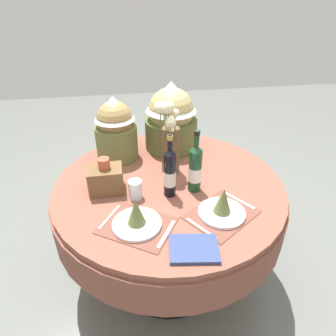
{
  "coord_description": "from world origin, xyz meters",
  "views": [
    {
      "loc": [
        -0.24,
        -1.44,
        1.79
      ],
      "look_at": [
        0.0,
        0.03,
        0.85
      ],
      "focal_mm": 32.26,
      "sensor_mm": 36.0,
      "label": 1
    }
  ],
  "objects": [
    {
      "name": "ground",
      "position": [
        0.0,
        0.0,
        0.0
      ],
      "size": [
        8.0,
        8.0,
        0.0
      ],
      "primitive_type": "plane",
      "color": "slate"
    },
    {
      "name": "wine_bottle_left",
      "position": [
        -0.01,
        -0.11,
        0.92
      ],
      "size": [
        0.07,
        0.07,
        0.36
      ],
      "color": "black",
      "rests_on": "dining_table"
    },
    {
      "name": "dining_table",
      "position": [
        0.0,
        0.0,
        0.62
      ],
      "size": [
        1.37,
        1.37,
        0.77
      ],
      "color": "brown",
      "rests_on": "ground"
    },
    {
      "name": "flower_vase",
      "position": [
        0.02,
        0.12,
        1.0
      ],
      "size": [
        0.14,
        0.23,
        0.47
      ],
      "color": "brown",
      "rests_on": "dining_table"
    },
    {
      "name": "woven_basket_side_left",
      "position": [
        -0.36,
        -0.02,
        0.85
      ],
      "size": [
        0.19,
        0.14,
        0.21
      ],
      "color": "brown",
      "rests_on": "dining_table"
    },
    {
      "name": "book_on_table",
      "position": [
        0.02,
        -0.53,
        0.78
      ],
      "size": [
        0.24,
        0.19,
        0.02
      ],
      "primitive_type": "cube",
      "rotation": [
        0.0,
        0.0,
        -0.14
      ],
      "color": "navy",
      "rests_on": "dining_table"
    },
    {
      "name": "gift_tub_back_left",
      "position": [
        -0.29,
        0.35,
        0.99
      ],
      "size": [
        0.27,
        0.27,
        0.42
      ],
      "color": "olive",
      "rests_on": "dining_table"
    },
    {
      "name": "place_setting_right",
      "position": [
        0.22,
        -0.32,
        0.82
      ],
      "size": [
        0.43,
        0.41,
        0.16
      ],
      "color": "brown",
      "rests_on": "dining_table"
    },
    {
      "name": "wine_bottle_centre",
      "position": [
        0.13,
        -0.09,
        0.91
      ],
      "size": [
        0.07,
        0.07,
        0.37
      ],
      "color": "#194223",
      "rests_on": "dining_table"
    },
    {
      "name": "place_setting_left",
      "position": [
        -0.21,
        -0.34,
        0.82
      ],
      "size": [
        0.43,
        0.4,
        0.16
      ],
      "color": "brown",
      "rests_on": "dining_table"
    },
    {
      "name": "tumbler_mid",
      "position": [
        -0.2,
        -0.11,
        0.83
      ],
      "size": [
        0.07,
        0.07,
        0.11
      ],
      "primitive_type": "cylinder",
      "color": "silver",
      "rests_on": "dining_table"
    },
    {
      "name": "gift_tub_back_centre",
      "position": [
        0.09,
        0.44,
        1.02
      ],
      "size": [
        0.36,
        0.36,
        0.47
      ],
      "color": "#566033",
      "rests_on": "dining_table"
    }
  ]
}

